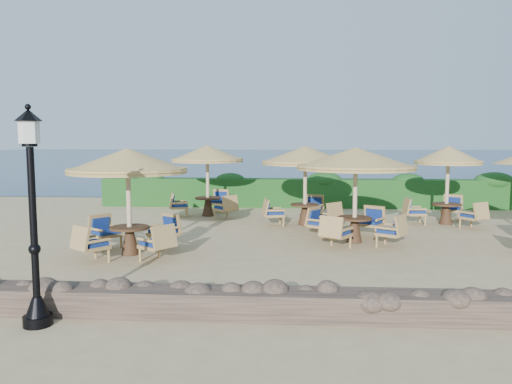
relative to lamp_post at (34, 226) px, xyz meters
name	(u,v)px	position (x,y,z in m)	size (l,w,h in m)	color
ground	(323,241)	(4.80, 6.80, -1.55)	(120.00, 120.00, 0.00)	tan
sea	(296,157)	(4.80, 76.80, -1.55)	(160.00, 160.00, 0.00)	#0B2448
hedge	(312,193)	(4.80, 14.00, -0.95)	(18.00, 0.90, 1.20)	#144015
stone_wall	(347,306)	(4.80, 0.60, -1.33)	(15.00, 0.65, 0.44)	brown
lamp_post	(34,226)	(0.00, 0.00, 0.00)	(0.44, 0.44, 3.31)	black
cafe_set_0	(128,180)	(-0.11, 4.78, 0.31)	(2.94, 2.94, 2.65)	beige
cafe_set_1	(356,173)	(5.67, 6.69, 0.38)	(3.29, 3.29, 2.65)	beige
cafe_set_3	(207,166)	(0.79, 11.18, 0.34)	(2.79, 2.79, 2.65)	beige
cafe_set_4	(305,167)	(4.37, 9.46, 0.38)	(2.91, 2.91, 2.65)	beige
cafe_set_5	(448,173)	(9.15, 9.93, 0.19)	(2.53, 2.77, 2.65)	beige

